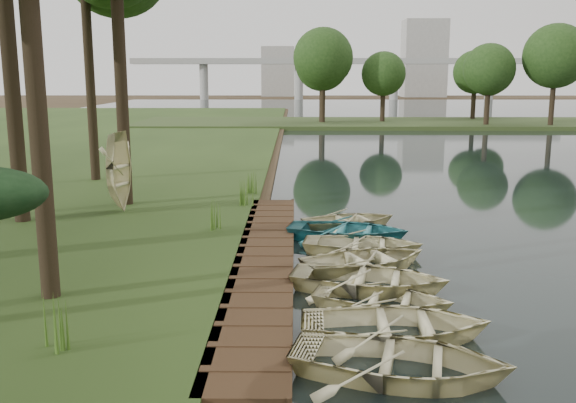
{
  "coord_description": "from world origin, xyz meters",
  "views": [
    {
      "loc": [
        -0.76,
        -17.09,
        5.2
      ],
      "look_at": [
        -0.96,
        1.17,
        1.59
      ],
      "focal_mm": 40.0,
      "sensor_mm": 36.0,
      "label": 1
    }
  ],
  "objects_px": {
    "rowboat_1": "(396,321)",
    "boardwalk": "(265,260)",
    "stored_rowboat": "(122,204)",
    "rowboat_0": "(401,356)",
    "rowboat_2": "(383,296)"
  },
  "relations": [
    {
      "from": "rowboat_1",
      "to": "boardwalk",
      "type": "bearing_deg",
      "value": 30.36
    },
    {
      "from": "boardwalk",
      "to": "stored_rowboat",
      "type": "height_order",
      "value": "stored_rowboat"
    },
    {
      "from": "boardwalk",
      "to": "stored_rowboat",
      "type": "relative_size",
      "value": 5.48
    },
    {
      "from": "rowboat_0",
      "to": "rowboat_2",
      "type": "distance_m",
      "value": 3.3
    },
    {
      "from": "boardwalk",
      "to": "rowboat_0",
      "type": "height_order",
      "value": "rowboat_0"
    },
    {
      "from": "rowboat_1",
      "to": "rowboat_2",
      "type": "height_order",
      "value": "rowboat_1"
    },
    {
      "from": "rowboat_1",
      "to": "rowboat_0",
      "type": "bearing_deg",
      "value": 175.42
    },
    {
      "from": "rowboat_1",
      "to": "stored_rowboat",
      "type": "distance_m",
      "value": 13.61
    },
    {
      "from": "rowboat_2",
      "to": "rowboat_1",
      "type": "bearing_deg",
      "value": -161.98
    },
    {
      "from": "rowboat_2",
      "to": "stored_rowboat",
      "type": "distance_m",
      "value": 12.32
    },
    {
      "from": "rowboat_0",
      "to": "rowboat_1",
      "type": "bearing_deg",
      "value": 7.37
    },
    {
      "from": "boardwalk",
      "to": "rowboat_2",
      "type": "height_order",
      "value": "rowboat_2"
    },
    {
      "from": "rowboat_0",
      "to": "rowboat_1",
      "type": "xyz_separation_m",
      "value": [
        0.17,
        1.64,
        -0.01
      ]
    },
    {
      "from": "rowboat_2",
      "to": "stored_rowboat",
      "type": "height_order",
      "value": "stored_rowboat"
    },
    {
      "from": "boardwalk",
      "to": "rowboat_2",
      "type": "xyz_separation_m",
      "value": [
        2.8,
        -3.48,
        0.22
      ]
    }
  ]
}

